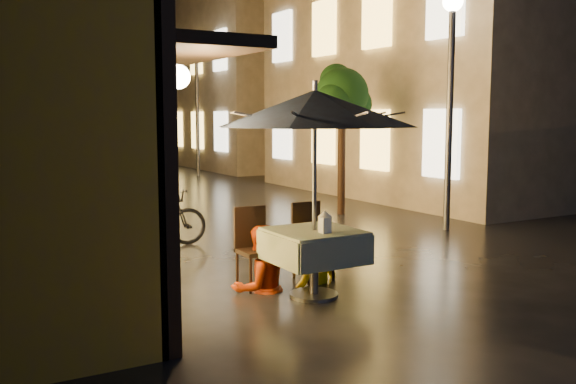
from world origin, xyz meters
TOP-DOWN VIEW (x-y plane):
  - ground at (0.00, 0.00)m, footprint 90.00×90.00m
  - east_building_near at (7.49, 6.50)m, footprint 7.30×9.30m
  - east_building_far at (7.49, 18.00)m, footprint 7.30×10.30m
  - street_tree at (2.41, 4.51)m, footprint 1.43×1.20m
  - streetlamp_near at (3.00, 2.00)m, footprint 0.36×0.36m
  - streetlamp_far at (3.00, 14.00)m, footprint 0.36×0.36m
  - cafe_table at (-1.40, -0.47)m, footprint 0.99×0.99m
  - patio_umbrella at (-1.40, -0.47)m, footprint 2.28×2.28m
  - cafe_chair_left at (-1.80, 0.27)m, footprint 0.42×0.42m
  - cafe_chair_right at (-1.00, 0.27)m, footprint 0.42×0.42m
  - table_lantern at (-1.40, -0.69)m, footprint 0.16×0.16m
  - person_orange at (-1.81, 0.10)m, footprint 0.78×0.63m
  - person_yellow at (-1.05, 0.08)m, footprint 1.00×0.75m
  - bicycle_0 at (-2.16, 3.10)m, footprint 1.78×0.69m
  - bicycle_1 at (-2.18, 4.41)m, footprint 1.73×0.69m
  - bicycle_2 at (-2.41, 5.59)m, footprint 1.76×1.04m
  - bicycle_3 at (-2.47, 6.06)m, footprint 1.53×0.91m
  - bicycle_4 at (-2.17, 7.71)m, footprint 1.86×0.90m
  - bicycle_5 at (-2.75, 8.74)m, footprint 1.66×0.64m
  - bicycle_6 at (-2.61, 9.27)m, footprint 1.85×1.29m

SIDE VIEW (x-z plane):
  - ground at x=0.00m, z-range 0.00..0.00m
  - bicycle_2 at x=-2.41m, z-range 0.00..0.87m
  - bicycle_3 at x=-2.47m, z-range 0.00..0.89m
  - bicycle_6 at x=-2.61m, z-range 0.00..0.92m
  - bicycle_0 at x=-2.16m, z-range 0.00..0.92m
  - bicycle_4 at x=-2.17m, z-range 0.00..0.94m
  - bicycle_5 at x=-2.75m, z-range 0.00..0.98m
  - bicycle_1 at x=-2.18m, z-range 0.00..1.01m
  - cafe_chair_left at x=-1.80m, z-range 0.05..1.03m
  - cafe_chair_right at x=-1.00m, z-range 0.05..1.03m
  - cafe_table at x=-1.40m, z-range 0.20..0.98m
  - person_yellow at x=-1.05m, z-range 0.00..1.39m
  - person_orange at x=-1.81m, z-range 0.00..1.52m
  - table_lantern at x=-1.40m, z-range 0.79..1.04m
  - patio_umbrella at x=-1.40m, z-range 0.92..3.38m
  - street_tree at x=2.41m, z-range 0.85..4.00m
  - streetlamp_near at x=3.00m, z-range 0.80..5.03m
  - streetlamp_far at x=3.00m, z-range 0.80..5.03m
  - east_building_near at x=7.49m, z-range 0.01..6.81m
  - east_building_far at x=7.49m, z-range 0.01..7.31m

